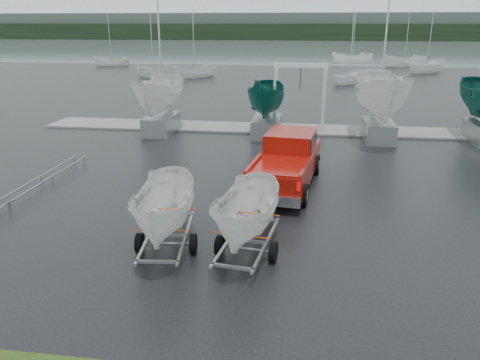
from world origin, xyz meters
The scene contains 20 objects.
ground_plane centered at (0.00, 0.00, 0.00)m, with size 120.00×120.00×0.00m, color black.
lake centered at (0.00, 100.00, -0.01)m, with size 300.00×300.00×0.00m, color slate.
dock centered at (0.00, 13.00, 0.05)m, with size 30.00×3.00×0.12m, color gray.
treeline centered at (0.00, 170.00, 3.00)m, with size 300.00×8.00×6.00m, color black.
far_hill centered at (0.00, 178.00, 5.00)m, with size 300.00×6.00×10.00m, color #4C5651.
pickup_truck centered at (1.04, 2.50, 1.09)m, with size 2.94×6.51×2.09m.
trailer_hitched centered at (0.18, -4.11, 2.56)m, with size 1.84×3.72×4.70m.
trailer_parked centered at (-2.25, -4.10, 2.64)m, with size 1.86×3.71×4.87m.
boat_hoist centered at (1.32, 13.00, 2.67)m, with size 3.30×2.18×4.12m.
keelboat_0 centered at (-7.02, 11.00, 3.77)m, with size 2.38×3.20×10.54m.
keelboat_1 centered at (-0.56, 11.20, 3.30)m, with size 2.11×3.20×6.71m.
keelboat_2 centered at (5.94, 11.00, 4.54)m, with size 2.85×3.20×11.03m.
mast_rack_0 centered at (-9.00, 1.00, 0.35)m, with size 0.56×6.50×0.06m.
moored_boat_0 centered at (-17.17, 40.91, 0.00)m, with size 3.61×3.61×11.35m.
moored_boat_1 centered at (-12.04, 41.35, 0.01)m, with size 3.34×3.34×11.10m.
moored_boat_2 centered at (6.47, 37.82, 0.01)m, with size 2.95×2.96×10.78m.
moored_boat_3 centered at (17.89, 51.58, 0.00)m, with size 3.75×3.75×11.48m.
moored_boat_4 centered at (-28.56, 55.27, 0.01)m, with size 2.32×2.27×10.89m.
moored_boat_5 centered at (9.26, 66.03, 0.00)m, with size 3.54×3.49×11.67m.
moored_boat_6 centered at (16.69, 60.82, 0.00)m, with size 3.38×3.33×11.55m.
Camera 1 is at (1.64, -16.37, 6.51)m, focal length 35.00 mm.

